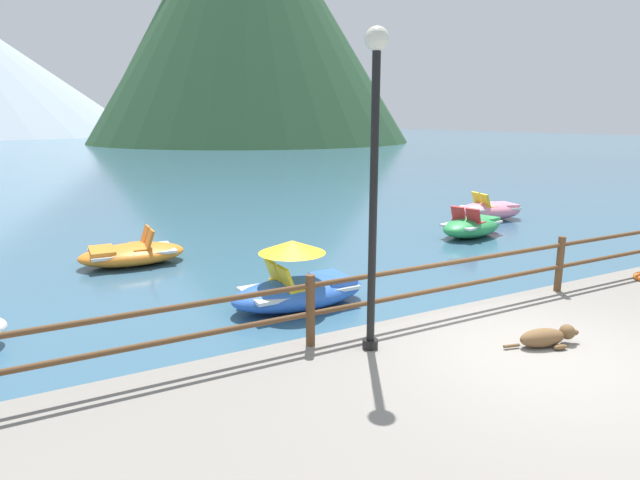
% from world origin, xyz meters
% --- Properties ---
extents(ground_plane, '(200.00, 200.00, 0.00)m').
position_xyz_m(ground_plane, '(0.00, 40.00, 0.00)').
color(ground_plane, '#38607A').
extents(dock_railing, '(23.92, 0.12, 0.95)m').
position_xyz_m(dock_railing, '(-0.00, 1.55, 0.98)').
color(dock_railing, brown).
rests_on(dock_railing, promenade_dock).
extents(lamp_post, '(0.28, 0.28, 3.91)m').
position_xyz_m(lamp_post, '(-1.75, 1.10, 2.76)').
color(lamp_post, black).
rests_on(lamp_post, promenade_dock).
extents(dog_resting, '(1.06, 0.45, 0.26)m').
position_xyz_m(dog_resting, '(0.30, 0.07, 0.52)').
color(dog_resting, brown).
rests_on(dog_resting, promenade_dock).
extents(pedal_boat_0, '(2.42, 1.67, 0.90)m').
position_xyz_m(pedal_boat_0, '(7.93, 8.56, 0.31)').
color(pedal_boat_0, pink).
rests_on(pedal_boat_0, ground).
extents(pedal_boat_1, '(2.54, 1.29, 1.22)m').
position_xyz_m(pedal_boat_1, '(-1.38, 3.95, 0.39)').
color(pedal_boat_1, blue).
rests_on(pedal_boat_1, ground).
extents(pedal_boat_2, '(2.52, 1.75, 0.89)m').
position_xyz_m(pedal_boat_2, '(5.53, 6.88, 0.30)').
color(pedal_boat_2, green).
rests_on(pedal_boat_2, ground).
extents(pedal_boat_4, '(2.36, 1.39, 0.82)m').
position_xyz_m(pedal_boat_4, '(-3.50, 8.33, 0.25)').
color(pedal_boat_4, orange).
rests_on(pedal_boat_4, ground).
extents(cliff_headland, '(44.35, 44.35, 35.46)m').
position_xyz_m(cliff_headland, '(21.93, 70.63, 16.64)').
color(cliff_headland, '#284C2D').
rests_on(cliff_headland, ground).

